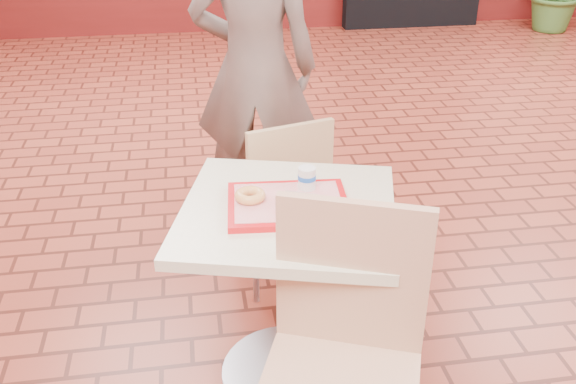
{
  "coord_description": "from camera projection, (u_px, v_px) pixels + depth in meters",
  "views": [
    {
      "loc": [
        -1.43,
        -2.47,
        1.85
      ],
      "look_at": [
        -1.13,
        -0.59,
        0.83
      ],
      "focal_mm": 40.0,
      "sensor_mm": 36.0,
      "label": 1
    }
  ],
  "objects": [
    {
      "name": "chair_main_front",
      "position": [
        343.0,
        351.0,
        1.88
      ],
      "size": [
        0.59,
        0.59,
        0.98
      ],
      "rotation": [
        0.0,
        0.0,
        -0.38
      ],
      "color": "tan",
      "rests_on": "ground"
    },
    {
      "name": "serving_tray",
      "position": [
        288.0,
        204.0,
        2.19
      ],
      "size": [
        0.41,
        0.32,
        0.03
      ],
      "rotation": [
        0.0,
        0.0,
        -0.08
      ],
      "color": "red",
      "rests_on": "main_table"
    },
    {
      "name": "wainscot_band",
      "position": [
        507.0,
        177.0,
        2.98
      ],
      "size": [
        8.0,
        10.0,
        1.0
      ],
      "color": "#5E1412",
      "rests_on": "ground"
    },
    {
      "name": "main_table",
      "position": [
        288.0,
        268.0,
        2.31
      ],
      "size": [
        0.73,
        0.73,
        0.77
      ],
      "rotation": [
        0.0,
        0.0,
        -0.27
      ],
      "color": "beige",
      "rests_on": "ground"
    },
    {
      "name": "long_john_donut",
      "position": [
        299.0,
        201.0,
        2.14
      ],
      "size": [
        0.15,
        0.11,
        0.04
      ],
      "rotation": [
        0.0,
        0.0,
        -0.43
      ],
      "color": "#B49234",
      "rests_on": "serving_tray"
    },
    {
      "name": "paper_cup",
      "position": [
        307.0,
        178.0,
        2.24
      ],
      "size": [
        0.06,
        0.06,
        0.08
      ],
      "rotation": [
        0.0,
        0.0,
        -0.21
      ],
      "color": "silver",
      "rests_on": "serving_tray"
    },
    {
      "name": "customer",
      "position": [
        255.0,
        68.0,
        3.22
      ],
      "size": [
        0.7,
        0.52,
        1.75
      ],
      "primitive_type": "imported",
      "rotation": [
        0.0,
        0.0,
        2.97
      ],
      "color": "#65564E",
      "rests_on": "ground"
    },
    {
      "name": "ring_donut",
      "position": [
        250.0,
        195.0,
        2.18
      ],
      "size": [
        0.11,
        0.11,
        0.03
      ],
      "primitive_type": "torus",
      "rotation": [
        0.0,
        0.0,
        -0.05
      ],
      "color": "#DF9A51",
      "rests_on": "serving_tray"
    },
    {
      "name": "chair_main_back",
      "position": [
        281.0,
        195.0,
        2.89
      ],
      "size": [
        0.48,
        0.48,
        0.85
      ],
      "rotation": [
        0.0,
        0.0,
        3.41
      ],
      "color": "tan",
      "rests_on": "ground"
    }
  ]
}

